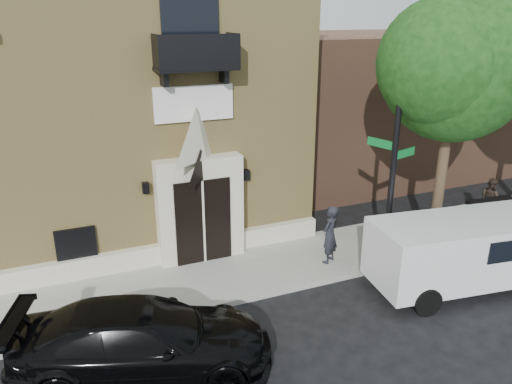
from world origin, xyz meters
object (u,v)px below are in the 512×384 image
pedestrian_near (330,234)px  pedestrian_far (490,198)px  cargo_van (467,250)px  fire_hydrant (414,240)px  street_sign (394,159)px  black_sedan (143,340)px  dumpster (495,218)px

pedestrian_near → pedestrian_far: size_ratio=1.17×
cargo_van → pedestrian_far: bearing=44.4°
pedestrian_far → cargo_van: bearing=126.9°
fire_hydrant → street_sign: bearing=-170.4°
black_sedan → pedestrian_near: pedestrian_near is taller
street_sign → dumpster: size_ratio=3.50×
cargo_van → fire_hydrant: (-0.07, 2.02, -0.56)m
street_sign → dumpster: 5.39m
black_sedan → fire_hydrant: black_sedan is taller
street_sign → pedestrian_far: 6.31m
dumpster → fire_hydrant: bearing=-176.0°
black_sedan → dumpster: 12.44m
fire_hydrant → pedestrian_far: (4.34, 1.17, 0.34)m
dumpster → street_sign: bearing=-173.4°
street_sign → dumpster: street_sign is taller
cargo_van → dumpster: bearing=39.1°
cargo_van → fire_hydrant: 2.10m
street_sign → fire_hydrant: size_ratio=7.34×
pedestrian_far → fire_hydrant: bearing=105.2°
pedestrian_near → street_sign: bearing=119.4°
street_sign → fire_hydrant: street_sign is taller
street_sign → pedestrian_far: bearing=-2.8°
dumpster → pedestrian_near: (-6.18, 0.50, 0.31)m
dumpster → cargo_van: bearing=-144.6°
fire_hydrant → pedestrian_near: size_ratio=0.49×
cargo_van → pedestrian_far: 5.34m
black_sedan → pedestrian_near: size_ratio=3.02×
black_sedan → pedestrian_far: (13.22, 3.23, 0.13)m
cargo_van → pedestrian_near: size_ratio=2.90×
black_sedan → pedestrian_far: size_ratio=3.54×
cargo_van → street_sign: bearing=134.4°
cargo_van → pedestrian_near: 3.83m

